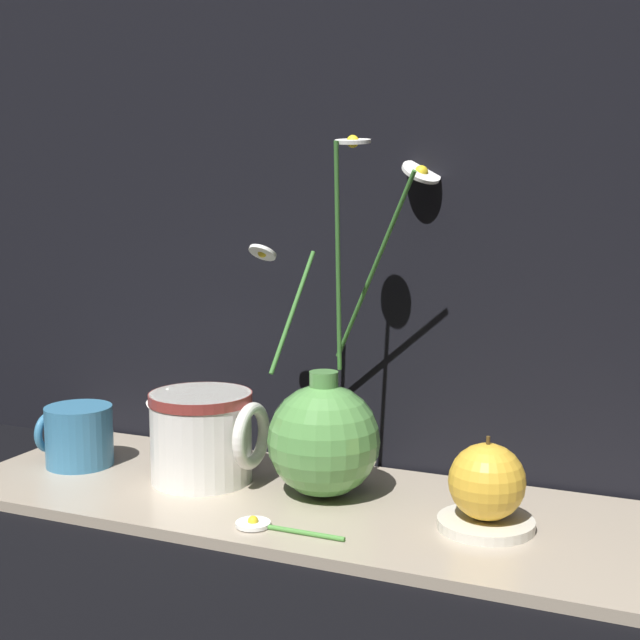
# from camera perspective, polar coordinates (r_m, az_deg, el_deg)

# --- Properties ---
(ground_plane) EXTENTS (6.00, 6.00, 0.00)m
(ground_plane) POSITION_cam_1_polar(r_m,az_deg,el_deg) (1.00, 0.09, -12.14)
(ground_plane) COLOR black
(shelf) EXTENTS (0.85, 0.28, 0.01)m
(shelf) POSITION_cam_1_polar(r_m,az_deg,el_deg) (1.00, 0.09, -11.82)
(shelf) COLOR tan
(shelf) RESTS_ON ground_plane
(backdrop_wall) EXTENTS (1.35, 0.02, 1.10)m
(backdrop_wall) POSITION_cam_1_polar(r_m,az_deg,el_deg) (1.10, 3.48, 18.75)
(backdrop_wall) COLOR black
(backdrop_wall) RESTS_ON ground_plane
(vase_with_flowers) EXTENTS (0.20, 0.21, 0.40)m
(vase_with_flowers) POSITION_cam_1_polar(r_m,az_deg,el_deg) (1.00, 0.29, -7.36)
(vase_with_flowers) COLOR #59994C
(vase_with_flowers) RESTS_ON shelf
(yellow_mug) EXTENTS (0.09, 0.08, 0.07)m
(yellow_mug) POSITION_cam_1_polar(r_m,az_deg,el_deg) (1.15, -15.16, -7.12)
(yellow_mug) COLOR teal
(yellow_mug) RESTS_ON shelf
(ceramic_pitcher) EXTENTS (0.15, 0.12, 0.12)m
(ceramic_pitcher) POSITION_cam_1_polar(r_m,az_deg,el_deg) (1.06, -7.51, -7.12)
(ceramic_pitcher) COLOR white
(ceramic_pitcher) RESTS_ON shelf
(saucer_plate) EXTENTS (0.10, 0.10, 0.01)m
(saucer_plate) POSITION_cam_1_polar(r_m,az_deg,el_deg) (0.94, 10.56, -12.69)
(saucer_plate) COLOR silver
(saucer_plate) RESTS_ON shelf
(orange_fruit) EXTENTS (0.08, 0.08, 0.09)m
(orange_fruit) POSITION_cam_1_polar(r_m,az_deg,el_deg) (0.92, 10.64, -10.13)
(orange_fruit) COLOR gold
(orange_fruit) RESTS_ON saucer_plate
(loose_daisy) EXTENTS (0.12, 0.04, 0.01)m
(loose_daisy) POSITION_cam_1_polar(r_m,az_deg,el_deg) (0.92, -3.52, -13.00)
(loose_daisy) COLOR #4C8E3D
(loose_daisy) RESTS_ON shelf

